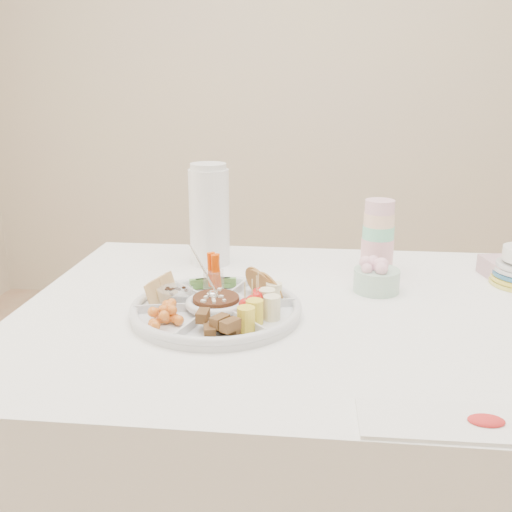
# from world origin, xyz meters

# --- Properties ---
(wall_back) EXTENTS (4.00, 0.02, 2.70)m
(wall_back) POSITION_xyz_m (0.00, 2.00, 1.35)
(wall_back) COLOR beige
(wall_back) RESTS_ON ground
(dining_table) EXTENTS (1.52, 1.02, 0.76)m
(dining_table) POSITION_xyz_m (0.00, 0.00, 0.38)
(dining_table) COLOR white
(dining_table) RESTS_ON floor
(party_tray) EXTENTS (0.46, 0.46, 0.04)m
(party_tray) POSITION_xyz_m (-0.29, -0.06, 0.78)
(party_tray) COLOR silver
(party_tray) RESTS_ON dining_table
(bean_dip) EXTENTS (0.13, 0.13, 0.04)m
(bean_dip) POSITION_xyz_m (-0.29, -0.06, 0.79)
(bean_dip) COLOR #301F11
(bean_dip) RESTS_ON party_tray
(tortillas) EXTENTS (0.13, 0.13, 0.07)m
(tortillas) POSITION_xyz_m (-0.20, 0.02, 0.80)
(tortillas) COLOR brown
(tortillas) RESTS_ON party_tray
(carrot_cucumber) EXTENTS (0.12, 0.12, 0.09)m
(carrot_cucumber) POSITION_xyz_m (-0.32, 0.06, 0.82)
(carrot_cucumber) COLOR #EC4800
(carrot_cucumber) RESTS_ON party_tray
(pita_raisins) EXTENTS (0.13, 0.13, 0.06)m
(pita_raisins) POSITION_xyz_m (-0.41, -0.03, 0.80)
(pita_raisins) COLOR tan
(pita_raisins) RESTS_ON party_tray
(cherries) EXTENTS (0.12, 0.12, 0.04)m
(cherries) POSITION_xyz_m (-0.39, -0.15, 0.79)
(cherries) COLOR #FF7F41
(cherries) RESTS_ON party_tray
(granola_chunks) EXTENTS (0.13, 0.13, 0.05)m
(granola_chunks) POSITION_xyz_m (-0.26, -0.19, 0.79)
(granola_chunks) COLOR brown
(granola_chunks) RESTS_ON party_tray
(banana_tomato) EXTENTS (0.15, 0.15, 0.10)m
(banana_tomato) POSITION_xyz_m (-0.17, -0.10, 0.82)
(banana_tomato) COLOR #D2CC6A
(banana_tomato) RESTS_ON party_tray
(cup_stack) EXTENTS (0.10, 0.10, 0.24)m
(cup_stack) POSITION_xyz_m (0.10, 0.26, 0.88)
(cup_stack) COLOR silver
(cup_stack) RESTS_ON dining_table
(thermos) EXTENTS (0.15, 0.15, 0.30)m
(thermos) POSITION_xyz_m (-0.38, 0.32, 0.91)
(thermos) COLOR white
(thermos) RESTS_ON dining_table
(flower_bowl) EXTENTS (0.14, 0.14, 0.09)m
(flower_bowl) POSITION_xyz_m (0.08, 0.13, 0.80)
(flower_bowl) COLOR #8BB6A1
(flower_bowl) RESTS_ON dining_table
(placemat) EXTENTS (0.33, 0.11, 0.01)m
(placemat) POSITION_xyz_m (0.17, -0.45, 0.76)
(placemat) COLOR white
(placemat) RESTS_ON dining_table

